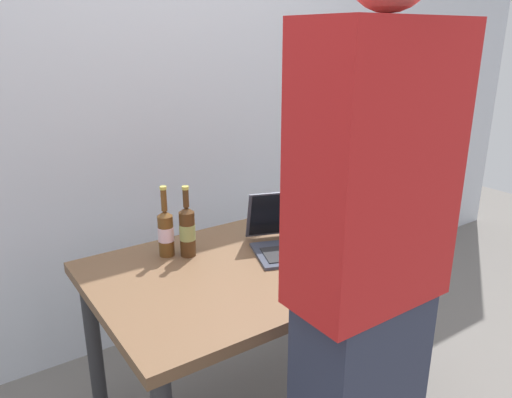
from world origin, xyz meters
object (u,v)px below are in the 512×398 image
(laptop, at_px, (291,236))
(beer_bottle_dark, at_px, (187,230))
(beer_bottle_brown, at_px, (166,231))
(person_figure, at_px, (365,299))

(laptop, relative_size, beer_bottle_dark, 1.41)
(laptop, xyz_separation_m, beer_bottle_brown, (-0.44, 0.22, 0.05))
(laptop, height_order, person_figure, person_figure)
(laptop, relative_size, person_figure, 0.22)
(laptop, distance_m, beer_bottle_brown, 0.50)
(beer_bottle_brown, bearing_deg, beer_bottle_dark, -35.84)
(beer_bottle_brown, bearing_deg, laptop, -26.32)
(beer_bottle_dark, distance_m, person_figure, 0.85)
(laptop, xyz_separation_m, beer_bottle_dark, (-0.37, 0.17, 0.06))
(beer_bottle_brown, height_order, beer_bottle_dark, same)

